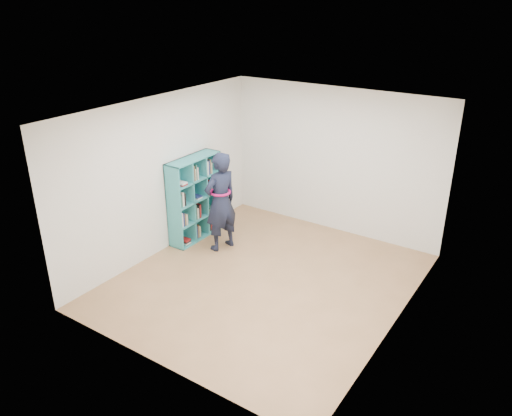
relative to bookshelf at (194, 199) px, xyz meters
The scene contains 9 objects.
floor 2.07m from the bookshelf, 17.20° to the right, with size 4.50×4.50×0.00m, color #956B44.
ceiling 2.70m from the bookshelf, 17.20° to the right, with size 4.50×4.50×0.00m, color white.
wall_left 0.83m from the bookshelf, 104.44° to the right, with size 0.02×4.50×2.60m, color silver.
wall_right 3.94m from the bookshelf, ahead, with size 0.02×4.50×2.60m, color silver.
wall_back 2.57m from the bookshelf, 42.15° to the left, with size 4.00×0.02×2.60m, color silver.
wall_front 3.43m from the bookshelf, 56.73° to the right, with size 4.00×0.02×2.60m, color silver.
bookshelf is the anchor object (origin of this frame).
person 0.67m from the bookshelf, ahead, with size 0.55×0.70×1.70m.
smartphone 0.59m from the bookshelf, ahead, with size 0.02×0.09×0.12m.
Camera 1 is at (3.50, -5.50, 4.05)m, focal length 35.00 mm.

